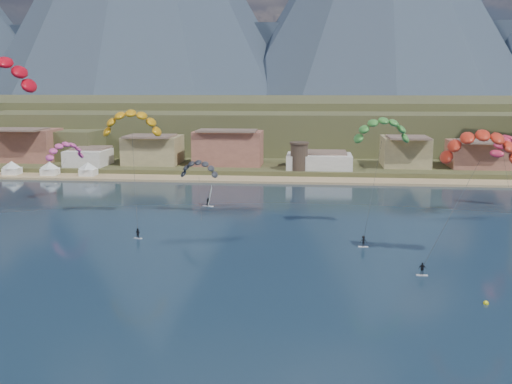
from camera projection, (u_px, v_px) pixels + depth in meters
ground at (230, 322)px, 71.86m from camera, size 2400.00×2400.00×0.00m
beach at (281, 180)px, 175.61m from camera, size 2200.00×12.00×0.90m
land at (306, 111)px, 620.23m from camera, size 2200.00×900.00×4.00m
foothills at (341, 122)px, 295.71m from camera, size 940.00×210.00×18.00m
town at (160, 146)px, 193.77m from camera, size 400.00×24.00×12.00m
watchtower at (299, 156)px, 181.87m from camera, size 5.82×5.82×8.60m
beach_tents at (30, 165)px, 182.37m from camera, size 43.40×6.40×5.00m
kitesurfer_yellow at (132, 119)px, 121.88m from camera, size 12.93×18.92×25.97m
kitesurfer_orange at (481, 142)px, 92.63m from camera, size 16.55×11.57×23.31m
kitesurfer_green at (382, 127)px, 112.69m from camera, size 11.44×15.60×23.80m
distant_kite_pink at (65, 148)px, 144.66m from camera, size 9.17×9.76×16.18m
distant_kite_dark at (199, 166)px, 129.40m from camera, size 8.67×5.88×13.93m
distant_kite_red at (504, 142)px, 124.35m from camera, size 8.52×10.17×19.24m
windsurfer at (209, 200)px, 138.87m from camera, size 2.82×3.03×4.71m
buoy at (486, 303)px, 77.61m from camera, size 0.70×0.70×0.70m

